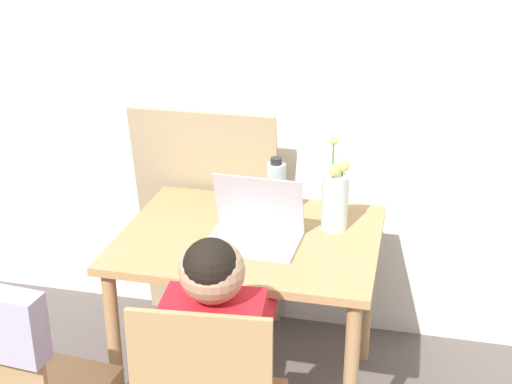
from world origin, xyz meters
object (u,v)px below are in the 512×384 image
object	(u,v)px
flower_vase	(335,199)
water_bottle	(276,190)
person_seated	(217,345)
laptop	(255,226)
chair_spare	(5,367)

from	to	relation	value
flower_vase	water_bottle	xyz separation A→B (m)	(-0.23, 0.04, -0.00)
person_seated	flower_vase	size ratio (longest dim) A/B	2.84
laptop	person_seated	bearing A→B (deg)	-85.91
person_seated	laptop	size ratio (longest dim) A/B	3.00
laptop	water_bottle	xyz separation A→B (m)	(0.03, 0.20, 0.06)
chair_spare	person_seated	size ratio (longest dim) A/B	0.89
person_seated	laptop	world-z (taller)	person_seated
chair_spare	person_seated	xyz separation A→B (m)	(0.59, 0.20, 0.03)
laptop	flower_vase	world-z (taller)	flower_vase
chair_spare	laptop	distance (m)	0.97
laptop	flower_vase	size ratio (longest dim) A/B	0.95
flower_vase	water_bottle	size ratio (longest dim) A/B	1.43
person_seated	laptop	distance (m)	0.59
chair_spare	flower_vase	xyz separation A→B (m)	(0.83, 0.93, 0.22)
flower_vase	water_bottle	distance (m)	0.24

